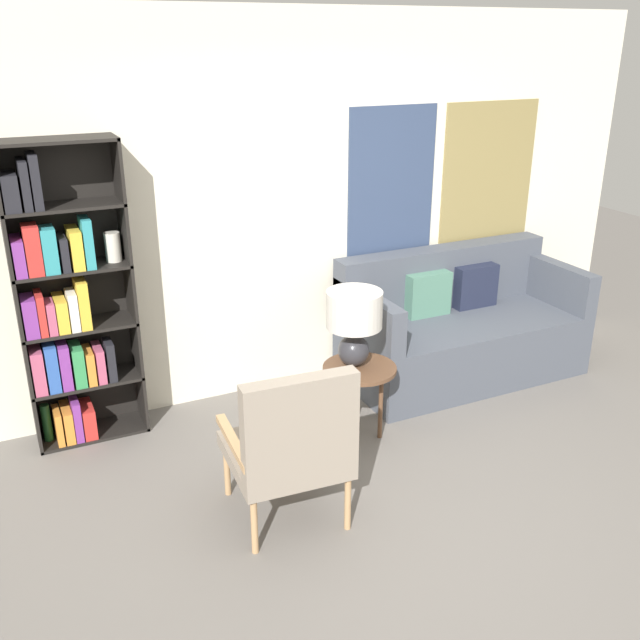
{
  "coord_description": "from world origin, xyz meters",
  "views": [
    {
      "loc": [
        -1.79,
        -2.6,
        2.51
      ],
      "look_at": [
        -0.05,
        1.02,
        0.9
      ],
      "focal_mm": 40.0,
      "sensor_mm": 36.0,
      "label": 1
    }
  ],
  "objects_px": {
    "bookshelf": "(65,306)",
    "side_table": "(359,375)",
    "table_lamp": "(354,318)",
    "armchair": "(292,442)",
    "couch": "(459,330)"
  },
  "relations": [
    {
      "from": "bookshelf",
      "to": "side_table",
      "type": "height_order",
      "value": "bookshelf"
    },
    {
      "from": "side_table",
      "to": "table_lamp",
      "type": "bearing_deg",
      "value": 118.9
    },
    {
      "from": "armchair",
      "to": "couch",
      "type": "relative_size",
      "value": 0.52
    },
    {
      "from": "table_lamp",
      "to": "side_table",
      "type": "bearing_deg",
      "value": -61.1
    },
    {
      "from": "couch",
      "to": "side_table",
      "type": "height_order",
      "value": "couch"
    },
    {
      "from": "armchair",
      "to": "couch",
      "type": "xyz_separation_m",
      "value": [
        1.95,
        1.21,
        -0.17
      ]
    },
    {
      "from": "table_lamp",
      "to": "bookshelf",
      "type": "bearing_deg",
      "value": 154.93
    },
    {
      "from": "side_table",
      "to": "table_lamp",
      "type": "height_order",
      "value": "table_lamp"
    },
    {
      "from": "bookshelf",
      "to": "table_lamp",
      "type": "relative_size",
      "value": 3.87
    },
    {
      "from": "armchair",
      "to": "couch",
      "type": "height_order",
      "value": "couch"
    },
    {
      "from": "bookshelf",
      "to": "couch",
      "type": "distance_m",
      "value": 2.92
    },
    {
      "from": "bookshelf",
      "to": "couch",
      "type": "height_order",
      "value": "bookshelf"
    },
    {
      "from": "bookshelf",
      "to": "side_table",
      "type": "distance_m",
      "value": 1.91
    },
    {
      "from": "armchair",
      "to": "side_table",
      "type": "bearing_deg",
      "value": 40.75
    },
    {
      "from": "armchair",
      "to": "couch",
      "type": "distance_m",
      "value": 2.3
    }
  ]
}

